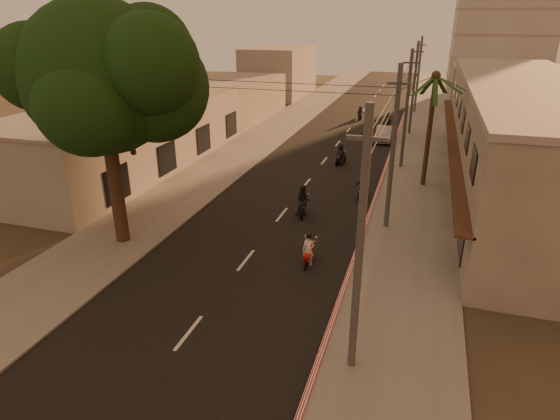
# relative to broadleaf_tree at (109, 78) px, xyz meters

# --- Properties ---
(ground) EXTENTS (160.00, 160.00, 0.00)m
(ground) POSITION_rel_broadleaf_tree_xyz_m (6.61, -2.14, -8.48)
(ground) COLOR #383023
(ground) RESTS_ON ground
(road) EXTENTS (10.00, 140.00, 0.02)m
(road) POSITION_rel_broadleaf_tree_xyz_m (6.61, 17.86, -8.47)
(road) COLOR black
(road) RESTS_ON ground
(sidewalk_right) EXTENTS (5.00, 140.00, 0.12)m
(sidewalk_right) POSITION_rel_broadleaf_tree_xyz_m (14.11, 17.86, -8.42)
(sidewalk_right) COLOR slate
(sidewalk_right) RESTS_ON ground
(sidewalk_left) EXTENTS (5.00, 140.00, 0.12)m
(sidewalk_left) POSITION_rel_broadleaf_tree_xyz_m (-0.89, 17.86, -8.42)
(sidewalk_left) COLOR slate
(sidewalk_left) RESTS_ON ground
(curb_stripe) EXTENTS (0.20, 60.00, 0.20)m
(curb_stripe) POSITION_rel_broadleaf_tree_xyz_m (11.71, 12.86, -8.38)
(curb_stripe) COLOR red
(curb_stripe) RESTS_ON ground
(shophouse_row) EXTENTS (8.80, 34.20, 7.30)m
(shophouse_row) POSITION_rel_broadleaf_tree_xyz_m (20.57, 15.86, -4.83)
(shophouse_row) COLOR gray
(shophouse_row) RESTS_ON ground
(left_building) EXTENTS (8.20, 24.20, 5.20)m
(left_building) POSITION_rel_broadleaf_tree_xyz_m (-7.37, 11.86, -5.88)
(left_building) COLOR gray
(left_building) RESTS_ON ground
(broadleaf_tree) EXTENTS (9.60, 8.70, 12.10)m
(broadleaf_tree) POSITION_rel_broadleaf_tree_xyz_m (0.00, 0.00, 0.00)
(broadleaf_tree) COLOR black
(broadleaf_tree) RESTS_ON ground
(palm_tree) EXTENTS (5.00, 5.00, 8.20)m
(palm_tree) POSITION_rel_broadleaf_tree_xyz_m (14.61, 13.86, -1.33)
(palm_tree) COLOR black
(palm_tree) RESTS_ON ground
(utility_poles) EXTENTS (1.20, 48.26, 9.00)m
(utility_poles) POSITION_rel_broadleaf_tree_xyz_m (12.81, 17.86, -1.94)
(utility_poles) COLOR #38383A
(utility_poles) RESTS_ON ground
(filler_right) EXTENTS (8.00, 14.00, 6.00)m
(filler_right) POSITION_rel_broadleaf_tree_xyz_m (20.61, 42.86, -5.48)
(filler_right) COLOR gray
(filler_right) RESTS_ON ground
(filler_left_near) EXTENTS (8.00, 14.00, 4.40)m
(filler_left_near) POSITION_rel_broadleaf_tree_xyz_m (-7.39, 31.86, -6.28)
(filler_left_near) COLOR gray
(filler_left_near) RESTS_ON ground
(filler_left_far) EXTENTS (8.00, 14.00, 7.00)m
(filler_left_far) POSITION_rel_broadleaf_tree_xyz_m (-7.39, 49.86, -4.98)
(filler_left_far) COLOR gray
(filler_left_far) RESTS_ON ground
(scooter_red) EXTENTS (0.65, 1.70, 1.67)m
(scooter_red) POSITION_rel_broadleaf_tree_xyz_m (9.64, 0.41, -7.75)
(scooter_red) COLOR black
(scooter_red) RESTS_ON ground
(scooter_mid_a) EXTENTS (1.12, 2.00, 1.98)m
(scooter_mid_a) POSITION_rel_broadleaf_tree_xyz_m (7.87, 6.11, -7.58)
(scooter_mid_a) COLOR black
(scooter_mid_a) RESTS_ON ground
(scooter_mid_b) EXTENTS (0.99, 1.71, 1.68)m
(scooter_mid_b) POSITION_rel_broadleaf_tree_xyz_m (10.81, 9.95, -7.72)
(scooter_mid_b) COLOR black
(scooter_mid_b) RESTS_ON ground
(scooter_far_a) EXTENTS (1.08, 1.74, 1.75)m
(scooter_far_a) POSITION_rel_broadleaf_tree_xyz_m (8.08, 17.23, -7.68)
(scooter_far_a) COLOR black
(scooter_far_a) RESTS_ON ground
(scooter_far_b) EXTENTS (1.21, 1.88, 1.84)m
(scooter_far_b) POSITION_rel_broadleaf_tree_xyz_m (10.55, 30.90, -7.64)
(scooter_far_b) COLOR black
(scooter_far_b) RESTS_ON ground
(parked_car) EXTENTS (1.84, 4.29, 1.37)m
(parked_car) POSITION_rel_broadleaf_tree_xyz_m (10.60, 26.23, -7.79)
(parked_car) COLOR #929399
(parked_car) RESTS_ON ground
(scooter_far_c) EXTENTS (1.02, 1.55, 1.58)m
(scooter_far_c) POSITION_rel_broadleaf_tree_xyz_m (6.92, 35.74, -7.76)
(scooter_far_c) COLOR black
(scooter_far_c) RESTS_ON ground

